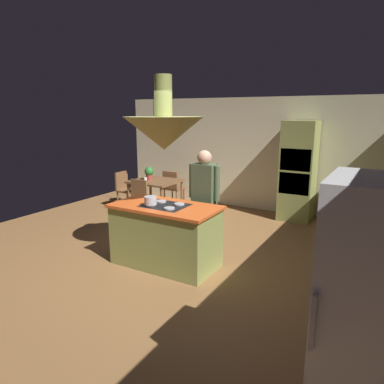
{
  "coord_description": "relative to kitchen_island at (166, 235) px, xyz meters",
  "views": [
    {
      "loc": [
        2.77,
        -4.21,
        2.22
      ],
      "look_at": [
        0.1,
        0.4,
        1.0
      ],
      "focal_mm": 32.68,
      "sensor_mm": 36.0,
      "label": 1
    }
  ],
  "objects": [
    {
      "name": "kitchen_island",
      "position": [
        0.0,
        0.0,
        0.0
      ],
      "size": [
        1.56,
        0.83,
        0.93
      ],
      "color": "#8C934C",
      "rests_on": "ground"
    },
    {
      "name": "range_hood",
      "position": [
        0.0,
        -0.0,
        1.5
      ],
      "size": [
        1.1,
        1.1,
        1.0
      ],
      "color": "#8C934C"
    },
    {
      "name": "chair_facing_island",
      "position": [
        -1.7,
        1.42,
        0.04
      ],
      "size": [
        0.4,
        0.4,
        0.87
      ],
      "color": "brown",
      "rests_on": "ground"
    },
    {
      "name": "cup_on_table",
      "position": [
        -1.8,
        1.87,
        0.35
      ],
      "size": [
        0.07,
        0.07,
        0.09
      ],
      "primitive_type": "cylinder",
      "color": "white",
      "rests_on": "dining_table"
    },
    {
      "name": "person_at_island",
      "position": [
        0.27,
        0.69,
        0.49
      ],
      "size": [
        0.53,
        0.22,
        1.66
      ],
      "color": "tan",
      "rests_on": "ground"
    },
    {
      "name": "potted_plant_on_table",
      "position": [
        -1.82,
        2.04,
        0.47
      ],
      "size": [
        0.2,
        0.2,
        0.3
      ],
      "color": "#99382D",
      "rests_on": "dining_table"
    },
    {
      "name": "refrigerator",
      "position": [
        2.8,
        -1.7,
        0.46
      ],
      "size": [
        0.72,
        0.74,
        1.84
      ],
      "color": "white",
      "rests_on": "ground"
    },
    {
      "name": "dining_table",
      "position": [
        -1.7,
        2.1,
        0.2
      ],
      "size": [
        0.99,
        0.91,
        0.76
      ],
      "color": "brown",
      "rests_on": "ground"
    },
    {
      "name": "ground",
      "position": [
        0.0,
        0.2,
        -0.46
      ],
      "size": [
        8.16,
        8.16,
        0.0
      ],
      "primitive_type": "plane",
      "color": "olive"
    },
    {
      "name": "cooking_pot_on_cooktop",
      "position": [
        -0.16,
        -0.13,
        0.53
      ],
      "size": [
        0.18,
        0.18,
        0.12
      ],
      "primitive_type": "cylinder",
      "color": "#B2B2B7",
      "rests_on": "kitchen_island"
    },
    {
      "name": "chair_by_back_wall",
      "position": [
        -1.7,
        2.78,
        0.04
      ],
      "size": [
        0.4,
        0.4,
        0.87
      ],
      "rotation": [
        0.0,
        0.0,
        3.14
      ],
      "color": "brown",
      "rests_on": "ground"
    },
    {
      "name": "chair_at_corner",
      "position": [
        -2.58,
        2.1,
        0.04
      ],
      "size": [
        0.4,
        0.4,
        0.87
      ],
      "rotation": [
        0.0,
        0.0,
        1.57
      ],
      "color": "brown",
      "rests_on": "ground"
    },
    {
      "name": "wall_back",
      "position": [
        0.0,
        3.65,
        0.82
      ],
      "size": [
        6.8,
        0.1,
        2.55
      ],
      "primitive_type": "cube",
      "color": "beige",
      "rests_on": "ground"
    },
    {
      "name": "oven_tower",
      "position": [
        1.1,
        3.24,
        0.57
      ],
      "size": [
        0.66,
        0.62,
        2.06
      ],
      "color": "#8C934C",
      "rests_on": "ground"
    },
    {
      "name": "pendant_light_over_table",
      "position": [
        -1.7,
        2.1,
        1.4
      ],
      "size": [
        0.32,
        0.32,
        0.82
      ],
      "color": "beige"
    }
  ]
}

